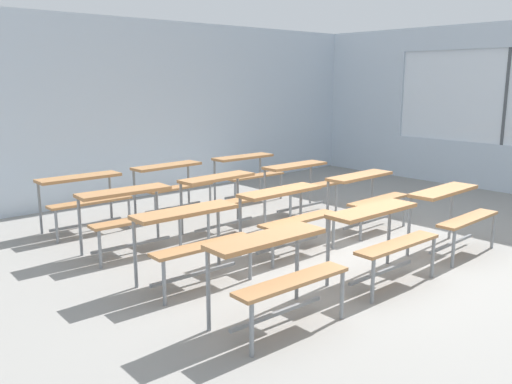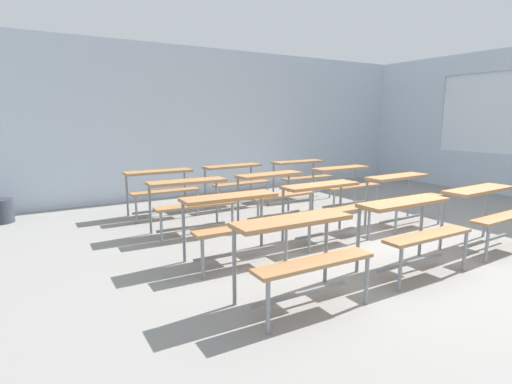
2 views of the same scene
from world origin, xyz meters
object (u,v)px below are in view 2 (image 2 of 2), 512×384
at_px(desk_bench_r1c1, 326,198).
at_px(desk_bench_r3c1, 236,175).
at_px(desk_bench_r0c1, 412,219).
at_px(desk_bench_r0c2, 486,204).
at_px(desk_bench_r1c2, 403,188).
at_px(desk_bench_r3c2, 301,170).
at_px(trash_bin, 0,211).
at_px(desk_bench_r2c1, 274,186).
at_px(desk_bench_r0c0, 300,241).
at_px(desk_bench_r1c0, 234,213).
at_px(desk_bench_r2c0, 190,194).
at_px(desk_bench_r3c0, 161,182).
at_px(desk_bench_r2c2, 345,178).

height_order(desk_bench_r1c1, desk_bench_r3c1, same).
distance_m(desk_bench_r0c1, desk_bench_r0c2, 1.42).
height_order(desk_bench_r1c2, desk_bench_r3c2, same).
bearing_deg(desk_bench_r1c1, desk_bench_r0c1, -87.60).
bearing_deg(desk_bench_r1c2, trash_bin, 146.57).
height_order(desk_bench_r0c2, desk_bench_r2c1, same).
bearing_deg(trash_bin, desk_bench_r0c0, -63.59).
distance_m(desk_bench_r1c1, desk_bench_r3c2, 2.84).
bearing_deg(desk_bench_r0c1, desk_bench_r1c0, 140.86).
relative_size(desk_bench_r1c1, desk_bench_r3c2, 0.99).
relative_size(desk_bench_r0c1, desk_bench_r3c1, 0.99).
height_order(desk_bench_r0c0, desk_bench_r1c0, same).
relative_size(desk_bench_r0c1, desk_bench_r2c1, 0.98).
xyz_separation_m(desk_bench_r0c1, trash_bin, (-3.73, 4.58, -0.38)).
height_order(desk_bench_r2c0, desk_bench_r3c0, same).
bearing_deg(trash_bin, desk_bench_r3c2, -9.56).
distance_m(desk_bench_r0c1, desk_bench_r1c2, 1.95).
relative_size(desk_bench_r1c2, trash_bin, 2.96).
relative_size(desk_bench_r2c1, desk_bench_r2c2, 1.02).
distance_m(desk_bench_r3c1, trash_bin, 3.80).
distance_m(desk_bench_r2c1, desk_bench_r3c2, 1.93).
relative_size(desk_bench_r0c0, desk_bench_r3c2, 1.00).
height_order(desk_bench_r0c0, desk_bench_r0c1, same).
relative_size(desk_bench_r0c2, trash_bin, 2.97).
bearing_deg(desk_bench_r2c2, desk_bench_r3c0, 157.60).
xyz_separation_m(desk_bench_r1c1, desk_bench_r2c2, (1.49, 1.21, 0.00)).
relative_size(desk_bench_r2c0, desk_bench_r3c1, 1.00).
bearing_deg(desk_bench_r0c1, desk_bench_r3c0, 112.17).
bearing_deg(desk_bench_r2c1, desk_bench_r0c2, -61.87).
height_order(desk_bench_r0c0, desk_bench_r3c0, same).
height_order(desk_bench_r1c2, desk_bench_r3c1, same).
height_order(desk_bench_r1c2, desk_bench_r2c1, same).
relative_size(desk_bench_r1c0, desk_bench_r2c2, 1.01).
bearing_deg(desk_bench_r0c1, trash_bin, 130.08).
height_order(desk_bench_r3c2, trash_bin, desk_bench_r3c2).
bearing_deg(desk_bench_r1c0, desk_bench_r0c0, -88.69).
distance_m(desk_bench_r1c2, desk_bench_r2c0, 3.15).
bearing_deg(desk_bench_r0c0, desk_bench_r1c0, 90.83).
bearing_deg(desk_bench_r0c0, desk_bench_r3c0, 91.35).
relative_size(desk_bench_r0c0, desk_bench_r2c2, 1.01).
xyz_separation_m(desk_bench_r1c2, desk_bench_r2c0, (-2.91, 1.21, 0.00)).
bearing_deg(desk_bench_r1c0, desk_bench_r1c2, 3.42).
distance_m(desk_bench_r1c0, desk_bench_r1c1, 1.40).
xyz_separation_m(desk_bench_r2c0, desk_bench_r3c1, (1.40, 1.27, 0.00)).
xyz_separation_m(desk_bench_r1c0, desk_bench_r2c2, (2.89, 1.29, 0.00)).
distance_m(desk_bench_r3c1, desk_bench_r3c2, 1.46).
bearing_deg(desk_bench_r3c2, desk_bench_r2c0, -155.89).
height_order(desk_bench_r2c1, trash_bin, desk_bench_r2c1).
xyz_separation_m(desk_bench_r3c0, trash_bin, (-2.28, 0.86, -0.38)).
height_order(desk_bench_r0c0, desk_bench_r0c2, same).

